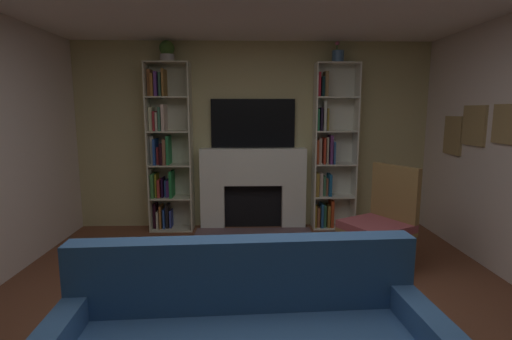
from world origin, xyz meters
name	(u,v)px	position (x,y,z in m)	size (l,w,h in m)	color
ground_plane	(260,340)	(0.00, 0.00, 0.00)	(6.64, 6.64, 0.00)	brown
wall_back_accent	(253,136)	(0.00, 2.80, 1.27)	(4.94, 0.06, 2.54)	tan
fireplace	(253,186)	(0.00, 2.65, 0.59)	(1.54, 0.52, 1.11)	white
tv	(253,123)	(0.00, 2.74, 1.45)	(1.14, 0.06, 0.66)	black
bookshelf_left	(166,149)	(-1.18, 2.65, 1.11)	(0.58, 0.32, 2.24)	beige
bookshelf_right	(329,154)	(1.04, 2.67, 1.03)	(0.58, 0.28, 2.24)	silver
potted_plant	(167,51)	(-1.11, 2.62, 2.38)	(0.19, 0.19, 0.27)	beige
vase_with_flowers	(338,56)	(1.11, 2.62, 2.33)	(0.15, 0.15, 0.27)	#456DA2
armchair	(382,218)	(1.29, 1.22, 0.54)	(0.77, 0.77, 1.07)	olive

